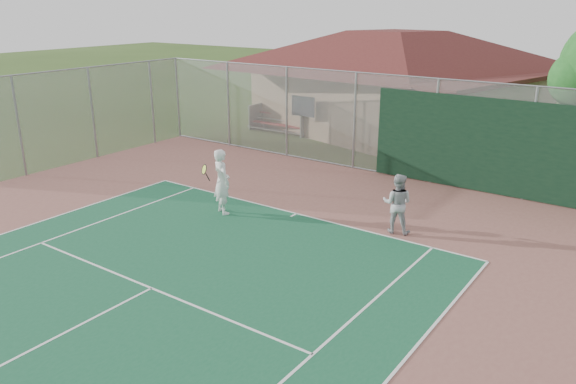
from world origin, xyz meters
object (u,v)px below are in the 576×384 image
(player_white_front, at_px, (222,182))
(player_grey_back, at_px, (397,204))
(clubhouse, at_px, (395,72))
(bleachers, at_px, (285,118))

(player_white_front, relative_size, player_grey_back, 1.18)
(clubhouse, height_order, player_white_front, clubhouse)
(clubhouse, height_order, bleachers, clubhouse)
(player_white_front, height_order, player_grey_back, player_white_front)
(bleachers, xyz_separation_m, player_grey_back, (9.71, -8.51, 0.18))
(clubhouse, distance_m, player_grey_back, 12.50)
(bleachers, bearing_deg, player_grey_back, -41.18)
(clubhouse, xyz_separation_m, bleachers, (-4.30, -2.57, -2.17))
(bleachers, relative_size, player_white_front, 1.69)
(clubhouse, xyz_separation_m, player_white_front, (0.70, -12.67, -1.84))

